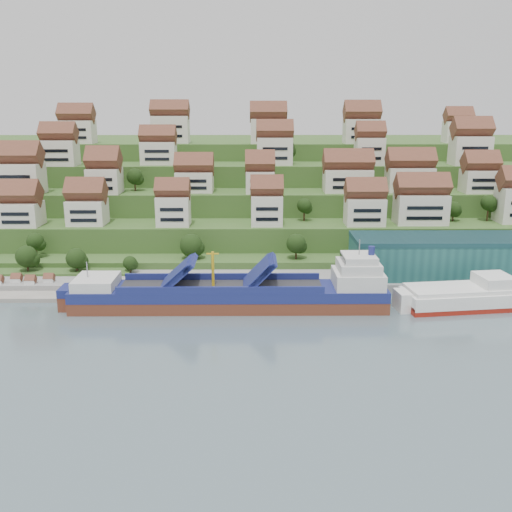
{
  "coord_description": "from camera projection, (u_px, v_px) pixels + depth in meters",
  "views": [
    {
      "loc": [
        -3.8,
        -123.36,
        44.3
      ],
      "look_at": [
        -2.87,
        14.0,
        8.0
      ],
      "focal_mm": 40.0,
      "sensor_mm": 36.0,
      "label": 1
    }
  ],
  "objects": [
    {
      "name": "hillside_trees",
      "position": [
        221.0,
        203.0,
        169.1
      ],
      "size": [
        145.55,
        62.09,
        30.43
      ],
      "color": "#1E3712",
      "rests_on": "ground"
    },
    {
      "name": "second_ship",
      "position": [
        467.0,
        297.0,
        128.99
      ],
      "size": [
        28.39,
        13.53,
        7.92
      ],
      "rotation": [
        0.0,
        0.0,
        0.13
      ],
      "color": "maroon",
      "rests_on": "ground"
    },
    {
      "name": "ground",
      "position": [
        269.0,
        305.0,
        130.61
      ],
      "size": [
        300.0,
        300.0,
        0.0
      ],
      "primitive_type": "plane",
      "color": "slate",
      "rests_on": "ground"
    },
    {
      "name": "warehouse",
      "position": [
        470.0,
        256.0,
        145.54
      ],
      "size": [
        60.0,
        15.0,
        10.0
      ],
      "primitive_type": "cube",
      "color": "#205956",
      "rests_on": "quay"
    },
    {
      "name": "cargo_ship",
      "position": [
        238.0,
        295.0,
        128.36
      ],
      "size": [
        70.37,
        11.02,
        15.51
      ],
      "rotation": [
        0.0,
        0.0,
        0.0
      ],
      "color": "brown",
      "rests_on": "ground"
    },
    {
      "name": "hillside_village",
      "position": [
        270.0,
        169.0,
        183.2
      ],
      "size": [
        161.67,
        61.76,
        29.72
      ],
      "color": "silver",
      "rests_on": "ground"
    },
    {
      "name": "pebble_beach",
      "position": [
        35.0,
        288.0,
        141.7
      ],
      "size": [
        45.0,
        20.0,
        1.0
      ],
      "primitive_type": "cube",
      "color": "gray",
      "rests_on": "ground"
    },
    {
      "name": "flagpole",
      "position": [
        342.0,
        264.0,
        138.63
      ],
      "size": [
        1.28,
        0.16,
        8.0
      ],
      "color": "gray",
      "rests_on": "quay"
    },
    {
      "name": "beach_huts",
      "position": [
        24.0,
        283.0,
        140.07
      ],
      "size": [
        14.4,
        3.7,
        2.2
      ],
      "color": "white",
      "rests_on": "pebble_beach"
    },
    {
      "name": "hillside",
      "position": [
        262.0,
        192.0,
        228.0
      ],
      "size": [
        260.0,
        128.0,
        31.0
      ],
      "color": "#2D4C1E",
      "rests_on": "ground"
    },
    {
      "name": "quay",
      "position": [
        346.0,
        281.0,
        144.96
      ],
      "size": [
        180.0,
        14.0,
        2.2
      ],
      "primitive_type": "cube",
      "color": "gray",
      "rests_on": "ground"
    }
  ]
}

